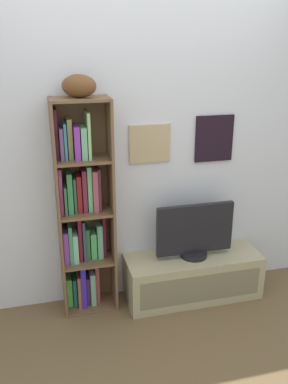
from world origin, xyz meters
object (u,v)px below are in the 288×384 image
bookshelf (83,216)px  tv_stand (193,276)px  television (195,232)px  football (79,86)px

bookshelf → tv_stand: bearing=-6.8°
tv_stand → bookshelf: bearing=173.2°
tv_stand → television: television is taller
bookshelf → tv_stand: (0.89, -0.11, -0.61)m
tv_stand → television: size_ratio=1.76×
television → tv_stand: bearing=-90.0°
football → television: 1.46m
football → television: bearing=-4.8°
football → television: (0.87, -0.07, -1.17)m
bookshelf → television: size_ratio=2.64×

